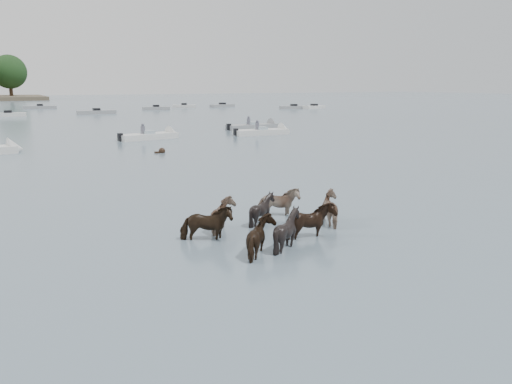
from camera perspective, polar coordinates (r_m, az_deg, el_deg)
name	(u,v)px	position (r m, az deg, el deg)	size (l,w,h in m)	color
ground	(207,242)	(14.74, -5.52, -5.68)	(400.00, 400.00, 0.00)	#4E6170
pony_herd	(273,221)	(15.40, 1.93, -3.32)	(5.92, 4.65, 1.33)	black
swimming_pony	(161,151)	(34.07, -10.66, 4.54)	(0.72, 0.44, 0.44)	black
motorboat_c	(156,136)	(43.01, -11.20, 6.24)	(5.58, 2.67, 1.92)	silver
motorboat_d	(269,132)	(45.79, 1.46, 6.81)	(5.60, 1.86, 1.92)	silver
motorboat_e	(259,126)	(51.56, 0.32, 7.41)	(6.06, 2.04, 1.92)	gray
distant_flotilla	(26,111)	(86.60, -24.57, 8.28)	(103.25, 25.60, 0.93)	silver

